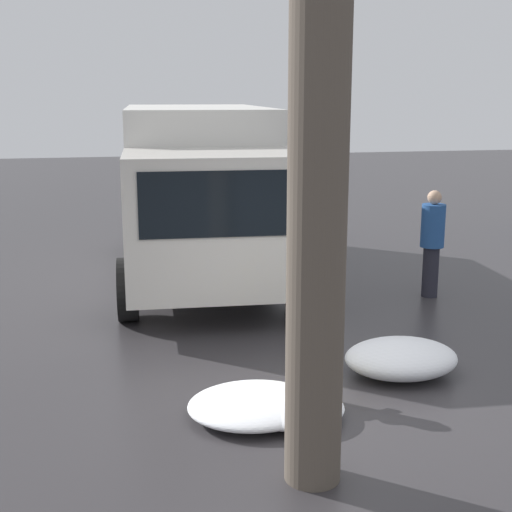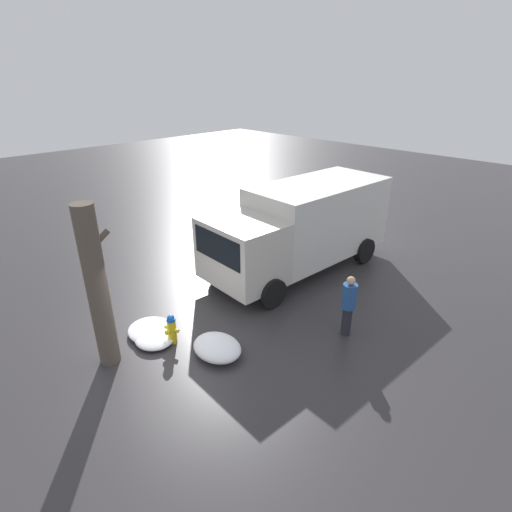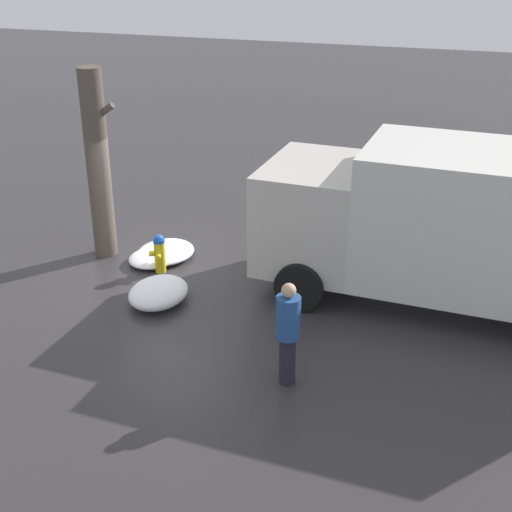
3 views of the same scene
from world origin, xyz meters
The scene contains 8 objects.
ground_plane centered at (0.00, 0.00, 0.00)m, with size 60.00×60.00×0.00m, color #333033.
fire_hydrant centered at (0.00, 0.00, 0.41)m, with size 0.33×0.43×0.81m.
tree_trunk centered at (-1.46, 0.45, 1.95)m, with size 0.71×0.47×3.88m.
delivery_truck centered at (5.63, 0.46, 1.59)m, with size 6.96×3.00×2.90m.
pedestrian centered at (3.42, -2.89, 0.92)m, with size 0.37×0.37×1.69m.
snow_pile_by_hydrant centered at (-0.20, 0.69, 0.11)m, with size 1.16×1.34×0.22m.
snow_pile_curbside centered at (0.49, -1.17, 0.20)m, with size 1.04×1.30×0.39m.
snow_pile_by_tree centered at (-0.33, 0.33, 0.10)m, with size 0.95×1.04×0.21m.
Camera 2 is at (-4.36, -7.39, 6.24)m, focal length 28.00 mm.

